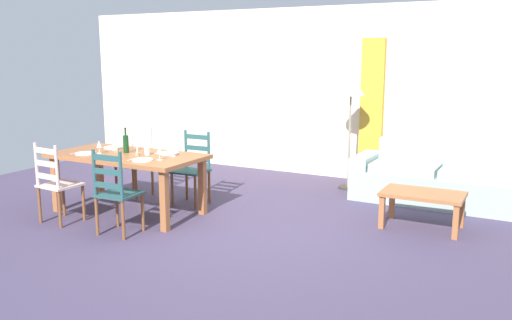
{
  "coord_description": "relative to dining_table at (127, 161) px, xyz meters",
  "views": [
    {
      "loc": [
        3.02,
        -4.95,
        1.95
      ],
      "look_at": [
        0.13,
        0.5,
        0.75
      ],
      "focal_mm": 37.96,
      "sensor_mm": 36.0,
      "label": 1
    }
  ],
  "objects": [
    {
      "name": "candle_short",
      "position": [
        0.2,
        -0.04,
        0.14
      ],
      "size": [
        0.05,
        0.05,
        0.2
      ],
      "color": "#998C66",
      "rests_on": "dining_table"
    },
    {
      "name": "dinner_plate_near_left",
      "position": [
        -0.45,
        -0.25,
        0.1
      ],
      "size": [
        0.24,
        0.24,
        0.02
      ],
      "primitive_type": "cylinder",
      "color": "white",
      "rests_on": "dining_table"
    },
    {
      "name": "wine_glass_far_left",
      "position": [
        -0.31,
        0.13,
        0.2
      ],
      "size": [
        0.06,
        0.06,
        0.16
      ],
      "color": "white",
      "rests_on": "dining_table"
    },
    {
      "name": "dining_chair_far_left",
      "position": [
        -0.48,
        0.73,
        -0.19
      ],
      "size": [
        0.43,
        0.41,
        0.96
      ],
      "color": "beige",
      "rests_on": "ground_plane"
    },
    {
      "name": "dinner_plate_far_right",
      "position": [
        0.45,
        0.25,
        0.1
      ],
      "size": [
        0.24,
        0.24,
        0.02
      ],
      "primitive_type": "cylinder",
      "color": "white",
      "rests_on": "dining_table"
    },
    {
      "name": "wine_glass_far_right",
      "position": [
        0.6,
        0.13,
        0.2
      ],
      "size": [
        0.06,
        0.06,
        0.16
      ],
      "color": "white",
      "rests_on": "dining_table"
    },
    {
      "name": "curtain_panel_left",
      "position": [
        2.17,
        3.06,
        0.44
      ],
      "size": [
        0.35,
        0.08,
        2.2
      ],
      "primitive_type": "cube",
      "color": "gold",
      "rests_on": "ground_plane"
    },
    {
      "name": "couch",
      "position": [
        3.37,
        2.31,
        -0.37
      ],
      "size": [
        2.29,
        0.84,
        0.8
      ],
      "color": "#9CB4AD",
      "rests_on": "ground_plane"
    },
    {
      "name": "coffee_cup_primary",
      "position": [
        0.26,
        0.07,
        0.13
      ],
      "size": [
        0.07,
        0.07,
        0.09
      ],
      "primitive_type": "cylinder",
      "color": "silver",
      "rests_on": "dining_table"
    },
    {
      "name": "fork_near_left",
      "position": [
        -0.6,
        -0.25,
        0.09
      ],
      "size": [
        0.03,
        0.17,
        0.01
      ],
      "primitive_type": "cube",
      "rotation": [
        0.0,
        0.0,
        -0.09
      ],
      "color": "silver",
      "rests_on": "dining_table"
    },
    {
      "name": "dining_table",
      "position": [
        0.0,
        0.0,
        0.0
      ],
      "size": [
        1.9,
        0.96,
        0.75
      ],
      "color": "#9F5E35",
      "rests_on": "ground_plane"
    },
    {
      "name": "fork_far_left",
      "position": [
        -0.6,
        0.25,
        0.09
      ],
      "size": [
        0.02,
        0.17,
        0.01
      ],
      "primitive_type": "cube",
      "rotation": [
        0.0,
        0.0,
        0.02
      ],
      "color": "silver",
      "rests_on": "dining_table"
    },
    {
      "name": "dinner_plate_near_right",
      "position": [
        0.45,
        -0.25,
        0.1
      ],
      "size": [
        0.24,
        0.24,
        0.02
      ],
      "primitive_type": "cylinder",
      "color": "white",
      "rests_on": "dining_table"
    },
    {
      "name": "wall_far",
      "position": [
        1.46,
        3.2,
        0.69
      ],
      "size": [
        9.6,
        0.16,
        2.7
      ],
      "primitive_type": "cube",
      "color": "beige",
      "rests_on": "ground_plane"
    },
    {
      "name": "candle_tall",
      "position": [
        -0.18,
        0.02,
        0.17
      ],
      "size": [
        0.05,
        0.05,
        0.28
      ],
      "color": "#998C66",
      "rests_on": "dining_table"
    },
    {
      "name": "fork_far_right",
      "position": [
        0.3,
        0.25,
        0.09
      ],
      "size": [
        0.02,
        0.17,
        0.01
      ],
      "primitive_type": "cube",
      "rotation": [
        0.0,
        0.0,
        -0.02
      ],
      "color": "silver",
      "rests_on": "dining_table"
    },
    {
      "name": "wine_glass_near_right",
      "position": [
        0.6,
        -0.12,
        0.2
      ],
      "size": [
        0.06,
        0.06,
        0.16
      ],
      "color": "white",
      "rests_on": "dining_table"
    },
    {
      "name": "coffee_table",
      "position": [
        3.37,
        1.1,
        -0.31
      ],
      "size": [
        0.9,
        0.56,
        0.42
      ],
      "color": "#9F5E35",
      "rests_on": "ground_plane"
    },
    {
      "name": "dining_chair_far_right",
      "position": [
        0.46,
        0.74,
        -0.19
      ],
      "size": [
        0.43,
        0.41,
        0.96
      ],
      "color": "#24514F",
      "rests_on": "ground_plane"
    },
    {
      "name": "wine_bottle",
      "position": [
        -0.06,
        0.06,
        0.2
      ],
      "size": [
        0.07,
        0.07,
        0.32
      ],
      "color": "#143819",
      "rests_on": "dining_table"
    },
    {
      "name": "dinner_plate_far_left",
      "position": [
        -0.45,
        0.25,
        0.1
      ],
      "size": [
        0.24,
        0.24,
        0.02
      ],
      "primitive_type": "cylinder",
      "color": "white",
      "rests_on": "dining_table"
    },
    {
      "name": "dining_chair_near_right",
      "position": [
        0.45,
        -0.72,
        -0.19
      ],
      "size": [
        0.44,
        0.42,
        0.96
      ],
      "color": "#264F51",
      "rests_on": "ground_plane"
    },
    {
      "name": "ground_plane",
      "position": [
        1.46,
        -0.1,
        -0.67
      ],
      "size": [
        9.6,
        9.6,
        0.02
      ],
      "primitive_type": "cube",
      "color": "#453A56"
    },
    {
      "name": "wine_glass_near_left",
      "position": [
        -0.33,
        -0.13,
        0.2
      ],
      "size": [
        0.06,
        0.06,
        0.16
      ],
      "color": "white",
      "rests_on": "dining_table"
    },
    {
      "name": "dining_chair_near_left",
      "position": [
        -0.45,
        -0.72,
        -0.19
      ],
      "size": [
        0.45,
        0.43,
        0.96
      ],
      "color": "beige",
      "rests_on": "ground_plane"
    },
    {
      "name": "standing_lamp",
      "position": [
        2.02,
        2.5,
        0.75
      ],
      "size": [
        0.4,
        0.4,
        1.64
      ],
      "color": "#332D28",
      "rests_on": "ground_plane"
    },
    {
      "name": "fork_near_right",
      "position": [
        0.3,
        -0.25,
        0.09
      ],
      "size": [
        0.02,
        0.17,
        0.01
      ],
      "primitive_type": "cube",
      "rotation": [
        0.0,
        0.0,
        0.04
      ],
      "color": "silver",
      "rests_on": "dining_table"
    }
  ]
}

